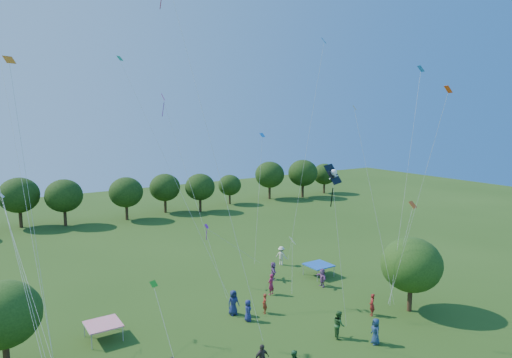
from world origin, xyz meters
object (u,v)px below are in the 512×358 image
(near_tree_east, at_px, (411,265))
(tent_blue, at_px, (319,265))
(near_tree_north, at_px, (3,314))
(red_high_kite, at_px, (178,20))
(tent_red_stripe, at_px, (103,324))
(pirate_kite, at_px, (334,176))

(near_tree_east, bearing_deg, tent_blue, 94.89)
(near_tree_north, height_order, red_high_kite, red_high_kite)
(near_tree_east, xyz_separation_m, tent_red_stripe, (-20.71, 8.26, -2.62))
(tent_blue, distance_m, pirate_kite, 17.43)
(tent_red_stripe, height_order, red_high_kite, red_high_kite)
(near_tree_east, xyz_separation_m, pirate_kite, (-9.51, -1.54, 7.63))
(pirate_kite, bearing_deg, red_high_kite, 120.64)
(near_tree_east, height_order, pirate_kite, pirate_kite)
(near_tree_east, bearing_deg, near_tree_north, 164.76)
(red_high_kite, bearing_deg, tent_blue, 7.10)
(near_tree_north, relative_size, pirate_kite, 0.52)
(near_tree_east, relative_size, tent_red_stripe, 2.60)
(pirate_kite, bearing_deg, tent_blue, 51.93)
(tent_blue, relative_size, red_high_kite, 0.09)
(tent_blue, height_order, pirate_kite, pirate_kite)
(near_tree_north, xyz_separation_m, tent_blue, (25.64, 2.35, -2.54))
(near_tree_north, xyz_separation_m, tent_red_stripe, (5.75, 1.05, -2.54))
(near_tree_north, distance_m, tent_red_stripe, 6.38)
(tent_blue, xyz_separation_m, pirate_kite, (-8.69, -11.10, 10.25))
(tent_red_stripe, relative_size, red_high_kite, 0.09)
(near_tree_north, xyz_separation_m, red_high_kite, (11.43, 0.58, 17.46))
(pirate_kite, bearing_deg, near_tree_north, 152.71)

